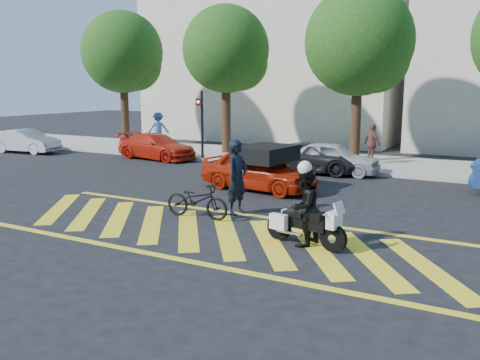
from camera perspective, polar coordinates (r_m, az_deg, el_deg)
The scene contains 19 objects.
ground at distance 12.09m, azimuth -3.49°, elevation -5.89°, with size 90.00×90.00×0.00m, color black.
sidewalk at distance 22.91m, azimuth 12.67°, elevation 1.90°, with size 60.00×5.00×0.15m, color #9E998E.
crosswalk at distance 12.11m, azimuth -3.65°, elevation -5.85°, with size 12.33×4.00×0.01m.
building_left at distance 33.95m, azimuth 4.02°, elevation 13.19°, with size 16.00×8.00×10.00m, color beige.
tree_far_left at distance 29.06m, azimuth -12.76°, elevation 13.50°, with size 4.40×4.40×7.41m.
tree_left at distance 25.27m, azimuth -1.26°, elevation 14.12°, with size 4.20×4.20×7.26m.
tree_center at distance 22.76m, azimuth 13.56°, elevation 14.49°, with size 4.60×4.60×7.56m.
signal_pole at distance 23.35m, azimuth -4.37°, elevation 6.84°, with size 0.28×0.43×3.20m.
officer_bike at distance 13.55m, azimuth -0.31°, elevation 0.31°, with size 0.74×0.48×2.02m, color black.
bicycle at distance 13.29m, azimuth -4.85°, elevation -2.28°, with size 0.63×1.81×0.95m, color black.
police_motorcycle at distance 11.09m, azimuth 7.23°, elevation -4.94°, with size 1.95×0.77×0.87m.
officer_moto at distance 10.99m, azimuth 7.20°, elevation -3.01°, with size 0.83×0.65×1.71m, color black.
red_convertible at distance 16.82m, azimuth 2.08°, elevation 1.17°, with size 1.60×3.99×1.36m, color #A21B07.
parked_far_left at distance 28.47m, azimuth -22.86°, elevation 4.03°, with size 1.26×3.62×1.19m, color #AEB1B6.
parked_left at distance 24.29m, azimuth -9.33°, elevation 3.74°, with size 1.68×4.12×1.20m, color red.
parked_mid_left at distance 20.48m, azimuth 8.12°, elevation 2.49°, with size 1.94×4.21×1.17m, color black.
parked_mid_right at distance 20.21m, azimuth 10.25°, elevation 2.47°, with size 1.51×3.74×1.28m, color #B7B7BB.
pedestrian_left at distance 28.92m, azimuth -9.14°, elevation 5.72°, with size 1.17×0.67×1.81m, color #334A8D.
pedestrian_right at distance 22.29m, azimuth 14.62°, elevation 3.95°, with size 0.99×0.41×1.68m, color brown.
Camera 1 is at (6.19, -9.80, 3.41)m, focal length 38.00 mm.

